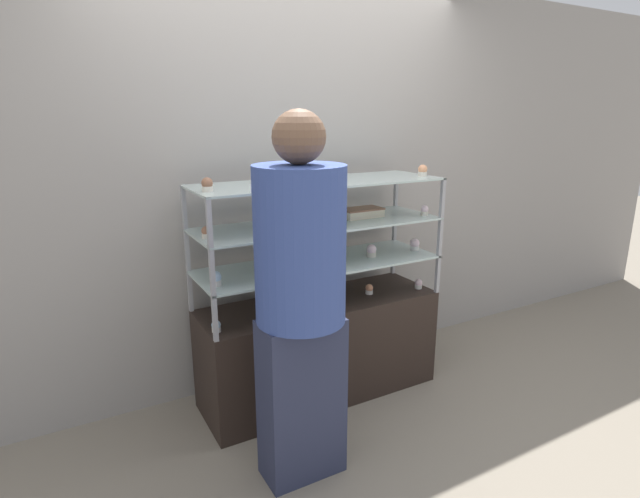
% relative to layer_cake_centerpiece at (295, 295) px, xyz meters
% --- Properties ---
extents(ground_plane, '(20.00, 20.00, 0.00)m').
position_rel_layer_cake_centerpiece_xyz_m(ground_plane, '(0.16, -0.02, -0.69)').
color(ground_plane, gray).
extents(back_wall, '(8.00, 0.05, 2.60)m').
position_rel_layer_cake_centerpiece_xyz_m(back_wall, '(0.16, 0.37, 0.61)').
color(back_wall, gray).
rests_on(back_wall, ground_plane).
extents(display_base, '(1.49, 0.49, 0.63)m').
position_rel_layer_cake_centerpiece_xyz_m(display_base, '(0.16, -0.02, -0.38)').
color(display_base, black).
rests_on(display_base, ground_plane).
extents(display_riser_lower, '(1.49, 0.49, 0.25)m').
position_rel_layer_cake_centerpiece_xyz_m(display_riser_lower, '(0.16, -0.02, 0.17)').
color(display_riser_lower, '#99999E').
rests_on(display_riser_lower, display_base).
extents(display_riser_middle, '(1.49, 0.49, 0.25)m').
position_rel_layer_cake_centerpiece_xyz_m(display_riser_middle, '(0.16, -0.02, 0.42)').
color(display_riser_middle, '#99999E').
rests_on(display_riser_middle, display_riser_lower).
extents(display_riser_upper, '(1.49, 0.49, 0.25)m').
position_rel_layer_cake_centerpiece_xyz_m(display_riser_upper, '(0.16, -0.02, 0.66)').
color(display_riser_upper, '#99999E').
rests_on(display_riser_upper, display_riser_middle).
extents(layer_cake_centerpiece, '(0.16, 0.16, 0.13)m').
position_rel_layer_cake_centerpiece_xyz_m(layer_cake_centerpiece, '(0.00, 0.00, 0.00)').
color(layer_cake_centerpiece, '#DBBC84').
rests_on(layer_cake_centerpiece, display_base).
extents(sheet_cake_frosted, '(0.26, 0.14, 0.06)m').
position_rel_layer_cake_centerpiece_xyz_m(sheet_cake_frosted, '(0.47, 0.00, 0.46)').
color(sheet_cake_frosted, beige).
rests_on(sheet_cake_frosted, display_riser_middle).
extents(cupcake_0, '(0.05, 0.05, 0.06)m').
position_rel_layer_cake_centerpiece_xyz_m(cupcake_0, '(-0.54, -0.14, -0.03)').
color(cupcake_0, white).
rests_on(cupcake_0, display_base).
extents(cupcake_1, '(0.05, 0.05, 0.06)m').
position_rel_layer_cake_centerpiece_xyz_m(cupcake_1, '(-0.18, -0.09, -0.03)').
color(cupcake_1, white).
rests_on(cupcake_1, display_base).
extents(cupcake_2, '(0.05, 0.05, 0.06)m').
position_rel_layer_cake_centerpiece_xyz_m(cupcake_2, '(0.16, -0.13, -0.03)').
color(cupcake_2, beige).
rests_on(cupcake_2, display_base).
extents(cupcake_3, '(0.05, 0.05, 0.06)m').
position_rel_layer_cake_centerpiece_xyz_m(cupcake_3, '(0.50, -0.06, -0.03)').
color(cupcake_3, white).
rests_on(cupcake_3, display_base).
extents(cupcake_4, '(0.05, 0.05, 0.06)m').
position_rel_layer_cake_centerpiece_xyz_m(cupcake_4, '(0.84, -0.14, -0.03)').
color(cupcake_4, white).
rests_on(cupcake_4, display_base).
extents(price_tag_0, '(0.04, 0.00, 0.04)m').
position_rel_layer_cake_centerpiece_xyz_m(price_tag_0, '(0.17, -0.24, -0.04)').
color(price_tag_0, white).
rests_on(price_tag_0, display_base).
extents(cupcake_5, '(0.06, 0.06, 0.08)m').
position_rel_layer_cake_centerpiece_xyz_m(cupcake_5, '(-0.52, -0.11, 0.22)').
color(cupcake_5, white).
rests_on(cupcake_5, display_riser_lower).
extents(cupcake_6, '(0.06, 0.06, 0.08)m').
position_rel_layer_cake_centerpiece_xyz_m(cupcake_6, '(-0.18, -0.10, 0.22)').
color(cupcake_6, beige).
rests_on(cupcake_6, display_riser_lower).
extents(cupcake_7, '(0.06, 0.06, 0.08)m').
position_rel_layer_cake_centerpiece_xyz_m(cupcake_7, '(0.15, -0.10, 0.22)').
color(cupcake_7, white).
rests_on(cupcake_7, display_riser_lower).
extents(cupcake_8, '(0.06, 0.06, 0.08)m').
position_rel_layer_cake_centerpiece_xyz_m(cupcake_8, '(0.50, -0.06, 0.22)').
color(cupcake_8, beige).
rests_on(cupcake_8, display_riser_lower).
extents(cupcake_9, '(0.06, 0.06, 0.08)m').
position_rel_layer_cake_centerpiece_xyz_m(cupcake_9, '(0.84, -0.07, 0.22)').
color(cupcake_9, white).
rests_on(cupcake_9, display_riser_lower).
extents(price_tag_1, '(0.04, 0.00, 0.04)m').
position_rel_layer_cake_centerpiece_xyz_m(price_tag_1, '(0.09, -0.24, 0.20)').
color(price_tag_1, white).
rests_on(price_tag_1, display_riser_lower).
extents(cupcake_10, '(0.05, 0.05, 0.06)m').
position_rel_layer_cake_centerpiece_xyz_m(cupcake_10, '(-0.54, -0.06, 0.46)').
color(cupcake_10, beige).
rests_on(cupcake_10, display_riser_middle).
extents(cupcake_11, '(0.05, 0.05, 0.06)m').
position_rel_layer_cake_centerpiece_xyz_m(cupcake_11, '(-0.18, -0.12, 0.46)').
color(cupcake_11, '#CCB28C').
rests_on(cupcake_11, display_riser_middle).
extents(cupcake_12, '(0.05, 0.05, 0.06)m').
position_rel_layer_cake_centerpiece_xyz_m(cupcake_12, '(0.16, -0.07, 0.46)').
color(cupcake_12, beige).
rests_on(cupcake_12, display_riser_middle).
extents(cupcake_13, '(0.05, 0.05, 0.06)m').
position_rel_layer_cake_centerpiece_xyz_m(cupcake_13, '(0.85, -0.14, 0.46)').
color(cupcake_13, beige).
rests_on(cupcake_13, display_riser_middle).
extents(price_tag_2, '(0.04, 0.00, 0.04)m').
position_rel_layer_cake_centerpiece_xyz_m(price_tag_2, '(-0.01, -0.24, 0.45)').
color(price_tag_2, white).
rests_on(price_tag_2, display_riser_middle).
extents(cupcake_14, '(0.06, 0.06, 0.07)m').
position_rel_layer_cake_centerpiece_xyz_m(cupcake_14, '(-0.53, -0.09, 0.71)').
color(cupcake_14, beige).
rests_on(cupcake_14, display_riser_upper).
extents(cupcake_15, '(0.06, 0.06, 0.07)m').
position_rel_layer_cake_centerpiece_xyz_m(cupcake_15, '(0.15, -0.15, 0.71)').
color(cupcake_15, beige).
rests_on(cupcake_15, display_riser_upper).
extents(cupcake_16, '(0.06, 0.06, 0.07)m').
position_rel_layer_cake_centerpiece_xyz_m(cupcake_16, '(0.83, -0.12, 0.71)').
color(cupcake_16, beige).
rests_on(cupcake_16, display_riser_upper).
extents(price_tag_3, '(0.04, 0.00, 0.04)m').
position_rel_layer_cake_centerpiece_xyz_m(price_tag_3, '(-0.34, -0.24, 0.70)').
color(price_tag_3, white).
rests_on(price_tag_3, display_riser_upper).
extents(donut_glazed, '(0.12, 0.12, 0.04)m').
position_rel_layer_cake_centerpiece_xyz_m(donut_glazed, '(-0.14, -0.04, 0.69)').
color(donut_glazed, brown).
rests_on(donut_glazed, display_riser_upper).
extents(customer_figure, '(0.41, 0.41, 1.76)m').
position_rel_layer_cake_centerpiece_xyz_m(customer_figure, '(-0.28, -0.62, 0.25)').
color(customer_figure, '#282D47').
rests_on(customer_figure, ground_plane).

